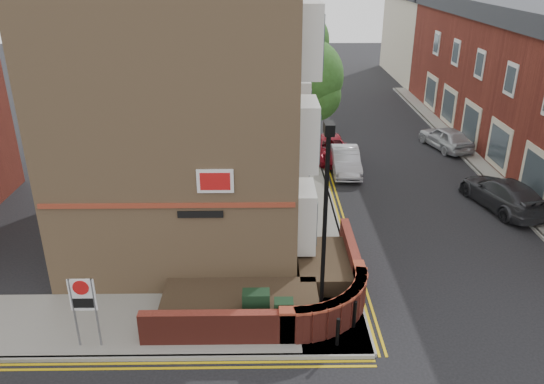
{
  "coord_description": "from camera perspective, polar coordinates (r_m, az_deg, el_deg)",
  "views": [
    {
      "loc": [
        -0.02,
        -11.59,
        10.18
      ],
      "look_at": [
        0.21,
        4.0,
        3.3
      ],
      "focal_mm": 35.0,
      "sensor_mm": 36.0,
      "label": 1
    }
  ],
  "objects": [
    {
      "name": "zone_sign",
      "position": [
        15.61,
        -19.65,
        -10.92
      ],
      "size": [
        0.72,
        0.07,
        2.2
      ],
      "color": "slate",
      "rests_on": "pavement_corner"
    },
    {
      "name": "bollard_near",
      "position": [
        15.5,
        7.08,
        -14.72
      ],
      "size": [
        0.11,
        0.11,
        0.9
      ],
      "primitive_type": "cylinder",
      "color": "black",
      "rests_on": "pavement_corner"
    },
    {
      "name": "kerb_side",
      "position": [
        15.77,
        -13.99,
        -16.95
      ],
      "size": [
        13.0,
        0.15,
        0.12
      ],
      "primitive_type": "cube",
      "color": "gray",
      "rests_on": "ground"
    },
    {
      "name": "bollard_far",
      "position": [
        16.21,
        8.86,
        -12.87
      ],
      "size": [
        0.11,
        0.11,
        0.9
      ],
      "primitive_type": "cylinder",
      "color": "black",
      "rests_on": "pavement_corner"
    },
    {
      "name": "garden_wall",
      "position": [
        17.38,
        -0.62,
        -12.03
      ],
      "size": [
        6.8,
        6.0,
        1.2
      ],
      "primitive_type": null,
      "color": "maroon",
      "rests_on": "ground"
    },
    {
      "name": "lamppost",
      "position": [
        14.59,
        5.66,
        -4.24
      ],
      "size": [
        0.25,
        0.5,
        6.3
      ],
      "color": "black",
      "rests_on": "pavement_corner"
    },
    {
      "name": "red_car_main",
      "position": [
        29.43,
        6.3,
        4.68
      ],
      "size": [
        2.55,
        4.54,
        1.2
      ],
      "primitive_type": "imported",
      "rotation": [
        0.0,
        0.0,
        0.14
      ],
      "color": "maroon",
      "rests_on": "ground"
    },
    {
      "name": "silver_car_near",
      "position": [
        27.62,
        7.9,
        3.37
      ],
      "size": [
        1.46,
        3.89,
        1.27
      ],
      "primitive_type": "imported",
      "rotation": [
        0.0,
        0.0,
        -0.03
      ],
      "color": "#A5A6AD",
      "rests_on": "ground"
    },
    {
      "name": "grey_car_far",
      "position": [
        25.5,
        23.6,
        -0.16
      ],
      "size": [
        2.94,
        4.98,
        1.35
      ],
      "primitive_type": "imported",
      "rotation": [
        0.0,
        0.0,
        3.38
      ],
      "color": "#2E3034",
      "rests_on": "ground"
    },
    {
      "name": "traffic_light_assembly",
      "position": [
        37.41,
        2.96,
        12.39
      ],
      "size": [
        0.2,
        0.16,
        4.2
      ],
      "color": "black",
      "rests_on": "pavement_main"
    },
    {
      "name": "utility_cabinet_small",
      "position": [
        15.79,
        1.26,
        -13.23
      ],
      "size": [
        0.55,
        0.4,
        1.1
      ],
      "primitive_type": "cube",
      "color": "black",
      "rests_on": "pavement_corner"
    },
    {
      "name": "tree_mid",
      "position": [
        34.06,
        2.67,
        15.39
      ],
      "size": [
        4.03,
        4.03,
        7.42
      ],
      "color": "#382B1E",
      "rests_on": "pavement_main"
    },
    {
      "name": "utility_cabinet_large",
      "position": [
        15.99,
        -1.71,
        -12.46
      ],
      "size": [
        0.8,
        0.45,
        1.2
      ],
      "primitive_type": "cube",
      "color": "black",
      "rests_on": "pavement_corner"
    },
    {
      "name": "pavement_far",
      "position": [
        29.61,
        25.32,
        1.45
      ],
      "size": [
        4.0,
        40.0,
        0.12
      ],
      "primitive_type": "cube",
      "color": "gray",
      "rests_on": "ground"
    },
    {
      "name": "tree_far",
      "position": [
        42.01,
        2.01,
        16.61
      ],
      "size": [
        3.81,
        3.81,
        7.0
      ],
      "color": "#382B1E",
      "rests_on": "pavement_main"
    },
    {
      "name": "yellow_lines_main",
      "position": [
        29.59,
        5.57,
        3.59
      ],
      "size": [
        0.28,
        32.0,
        0.01
      ],
      "primitive_type": "cube",
      "color": "gold",
      "rests_on": "ground"
    },
    {
      "name": "far_terrace_cream",
      "position": [
        52.03,
        16.02,
        16.19
      ],
      "size": [
        5.4,
        12.4,
        8.0
      ],
      "color": "beige",
      "rests_on": "ground"
    },
    {
      "name": "yellow_lines_side",
      "position": [
        15.63,
        -14.16,
        -17.69
      ],
      "size": [
        13.0,
        0.28,
        0.01
      ],
      "primitive_type": "cube",
      "color": "gold",
      "rests_on": "ground"
    },
    {
      "name": "tree_near",
      "position": [
        26.29,
        3.67,
        11.75
      ],
      "size": [
        3.64,
        3.65,
        6.7
      ],
      "color": "#382B1E",
      "rests_on": "pavement_main"
    },
    {
      "name": "pavement_main",
      "position": [
        29.46,
        3.15,
        3.69
      ],
      "size": [
        2.0,
        32.0,
        0.12
      ],
      "primitive_type": "cube",
      "color": "gray",
      "rests_on": "ground"
    },
    {
      "name": "kerb_main_near",
      "position": [
        29.54,
        5.09,
        3.69
      ],
      "size": [
        0.15,
        32.0,
        0.12
      ],
      "primitive_type": "cube",
      "color": "gray",
      "rests_on": "ground"
    },
    {
      "name": "far_terrace",
      "position": [
        32.65,
        26.07,
        10.62
      ],
      "size": [
        5.4,
        30.4,
        8.0
      ],
      "color": "maroon",
      "rests_on": "ground"
    },
    {
      "name": "corner_building",
      "position": [
        20.18,
        -9.07,
        12.24
      ],
      "size": [
        8.95,
        10.4,
        13.6
      ],
      "color": "#A37E56",
      "rests_on": "ground"
    },
    {
      "name": "pavement_corner",
      "position": [
        16.91,
        -12.9,
        -13.66
      ],
      "size": [
        13.0,
        3.0,
        0.12
      ],
      "primitive_type": "cube",
      "color": "gray",
      "rests_on": "ground"
    },
    {
      "name": "kerb_main_far",
      "position": [
        28.78,
        21.74,
        1.47
      ],
      "size": [
        0.15,
        40.0,
        0.12
      ],
      "primitive_type": "cube",
      "color": "gray",
      "rests_on": "ground"
    },
    {
      "name": "ground",
      "position": [
        15.42,
        -0.57,
        -17.47
      ],
      "size": [
        120.0,
        120.0,
        0.0
      ],
      "primitive_type": "plane",
      "color": "black",
      "rests_on": "ground"
    },
    {
      "name": "silver_car_far",
      "position": [
        32.46,
        18.2,
        5.57
      ],
      "size": [
        2.55,
        4.17,
        1.32
      ],
      "primitive_type": "imported",
      "rotation": [
        0.0,
        0.0,
        3.41
      ],
      "color": "#ACAFB4",
      "rests_on": "ground"
    }
  ]
}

